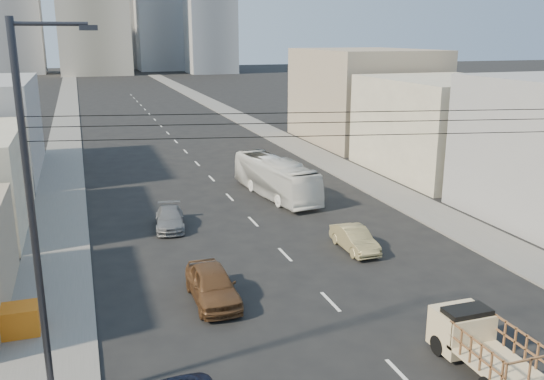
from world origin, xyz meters
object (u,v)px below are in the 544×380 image
sedan_grey (170,219)px  sedan_tan (355,239)px  city_bus (276,178)px  flatbed_pickup (481,340)px  sedan_brown (212,285)px  crate_stack (15,320)px  streetlamp_left (36,214)px

sedan_grey → sedan_tan: bearing=-29.9°
city_bus → flatbed_pickup: bearing=-98.6°
flatbed_pickup → sedan_brown: (-7.82, 8.22, -0.30)m
sedan_brown → crate_stack: 8.06m
city_bus → sedan_brown: size_ratio=2.16×
sedan_brown → crate_stack: (-8.03, -0.58, -0.10)m
city_bus → sedan_tan: 11.85m
crate_stack → sedan_brown: bearing=4.1°
sedan_tan → streetlamp_left: 18.85m
city_bus → streetlamp_left: streetlamp_left is taller
city_bus → sedan_brown: (-8.26, -15.52, -0.61)m
sedan_brown → crate_stack: size_ratio=2.58×
sedan_grey → crate_stack: bearing=-116.8°
sedan_brown → streetlamp_left: (-6.43, -5.73, 5.64)m
city_bus → crate_stack: (-16.30, -16.11, -0.71)m
sedan_brown → sedan_tan: 9.58m
flatbed_pickup → city_bus: size_ratio=0.44×
flatbed_pickup → city_bus: city_bus is taller
flatbed_pickup → sedan_tan: flatbed_pickup is taller
flatbed_pickup → streetlamp_left: bearing=170.1°
flatbed_pickup → sedan_grey: (-8.06, 18.93, -0.49)m
streetlamp_left → sedan_grey: bearing=69.4°
sedan_brown → sedan_grey: 10.72m
sedan_brown → sedan_tan: (8.83, 3.71, -0.15)m
sedan_grey → city_bus: bearing=37.3°
sedan_grey → streetlamp_left: streetlamp_left is taller
streetlamp_left → sedan_brown: bearing=41.7°
flatbed_pickup → city_bus: bearing=88.9°
city_bus → sedan_tan: (0.57, -11.81, -0.76)m
sedan_tan → sedan_brown: bearing=-156.8°
sedan_brown → streetlamp_left: size_ratio=0.39×
sedan_grey → flatbed_pickup: bearing=-59.2°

